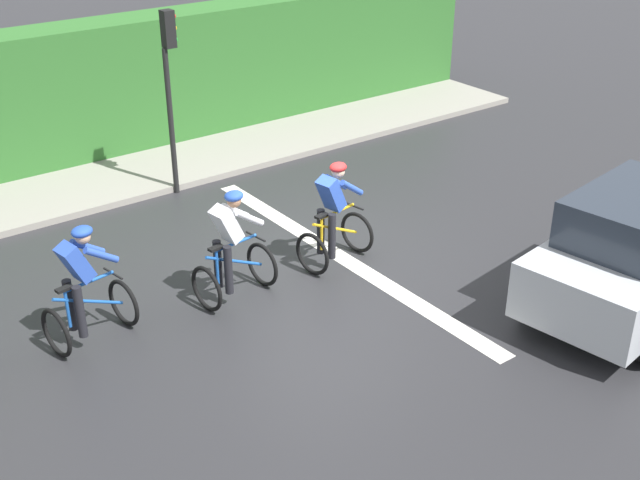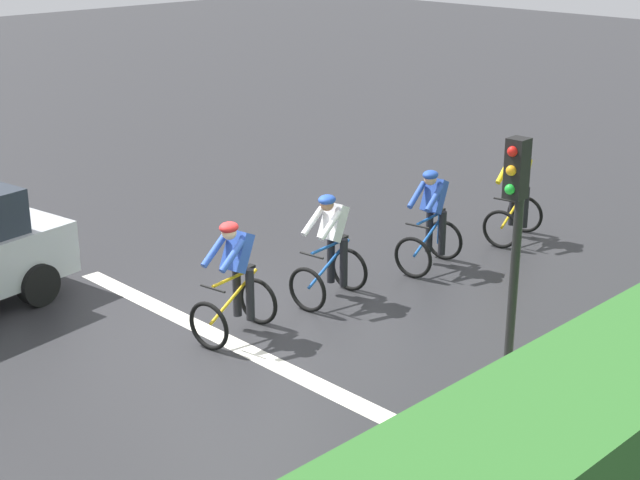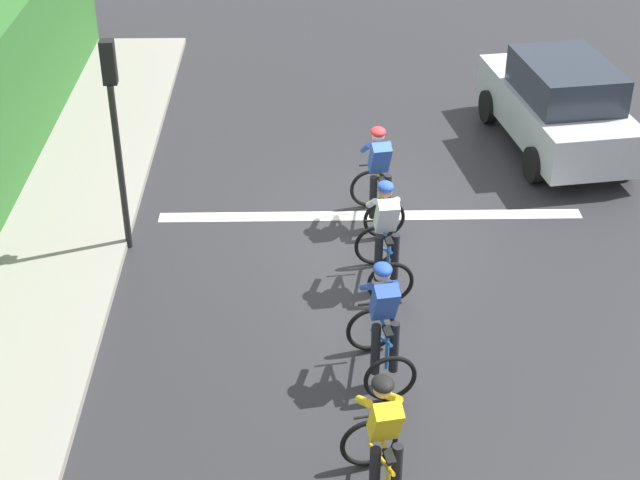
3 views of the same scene
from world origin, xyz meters
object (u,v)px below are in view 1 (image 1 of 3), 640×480
(cyclist_mid, at_px, (231,249))
(cyclist_fourth, at_px, (334,217))
(cyclist_second, at_px, (84,289))
(traffic_light_near_crossing, at_px, (170,75))

(cyclist_mid, bearing_deg, cyclist_fourth, -90.95)
(cyclist_fourth, bearing_deg, cyclist_second, 86.72)
(cyclist_second, height_order, traffic_light_near_crossing, traffic_light_near_crossing)
(cyclist_second, relative_size, cyclist_fourth, 1.00)
(cyclist_second, height_order, cyclist_fourth, same)
(cyclist_second, distance_m, traffic_light_near_crossing, 5.17)
(cyclist_fourth, relative_size, traffic_light_near_crossing, 0.50)
(cyclist_mid, xyz_separation_m, traffic_light_near_crossing, (3.91, -1.19, 1.43))
(cyclist_second, relative_size, traffic_light_near_crossing, 0.50)
(cyclist_mid, height_order, cyclist_fourth, same)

